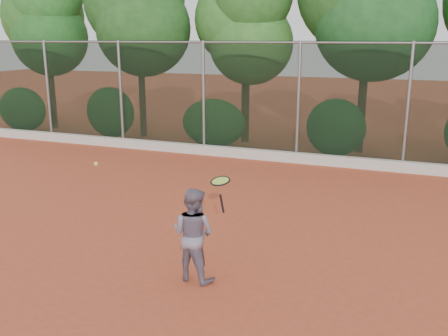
% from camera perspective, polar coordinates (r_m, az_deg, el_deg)
% --- Properties ---
extents(ground, '(80.00, 80.00, 0.00)m').
position_cam_1_polar(ground, '(8.75, -2.39, -9.51)').
color(ground, '#B2472A').
rests_on(ground, ground).
extents(concrete_curb, '(24.00, 0.20, 0.30)m').
position_cam_1_polar(concrete_curb, '(14.89, 8.10, 1.20)').
color(concrete_curb, '#BCB8AF').
rests_on(concrete_curb, ground).
extents(tennis_player, '(0.78, 0.65, 1.45)m').
position_cam_1_polar(tennis_player, '(7.56, -3.52, -7.57)').
color(tennis_player, slate).
rests_on(tennis_player, ground).
extents(chainlink_fence, '(24.09, 0.09, 3.50)m').
position_cam_1_polar(chainlink_fence, '(14.77, 8.50, 7.81)').
color(chainlink_fence, black).
rests_on(chainlink_fence, ground).
extents(foliage_backdrop, '(23.70, 3.63, 7.55)m').
position_cam_1_polar(foliage_backdrop, '(16.74, 8.51, 17.32)').
color(foliage_backdrop, '#44311A').
rests_on(foliage_backdrop, ground).
extents(tennis_racket, '(0.37, 0.37, 0.54)m').
position_cam_1_polar(tennis_racket, '(6.95, -0.40, -1.80)').
color(tennis_racket, black).
rests_on(tennis_racket, ground).
extents(tennis_ball_in_flight, '(0.06, 0.06, 0.06)m').
position_cam_1_polar(tennis_ball_in_flight, '(7.92, -14.43, 0.47)').
color(tennis_ball_in_flight, '#D7EF36').
rests_on(tennis_ball_in_flight, ground).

